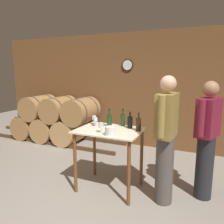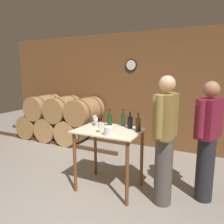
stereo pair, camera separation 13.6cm
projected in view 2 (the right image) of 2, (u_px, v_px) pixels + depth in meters
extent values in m
plane|color=gray|center=(85.00, 216.00, 2.75)|extent=(14.00, 14.00, 0.00)
cube|color=brown|center=(152.00, 91.00, 5.06)|extent=(8.40, 0.05, 2.70)
cylinder|color=black|center=(131.00, 65.00, 5.14)|extent=(0.28, 0.03, 0.28)
cylinder|color=white|center=(131.00, 65.00, 5.13)|extent=(0.23, 0.01, 0.23)
cube|color=#4C331E|center=(46.00, 141.00, 5.61)|extent=(4.08, 0.06, 0.08)
cube|color=#4C331E|center=(63.00, 134.00, 6.23)|extent=(4.08, 0.06, 0.08)
cylinder|color=#9E7242|center=(36.00, 125.00, 6.15)|extent=(0.63, 0.88, 0.63)
cylinder|color=#38383D|center=(29.00, 127.00, 5.92)|extent=(0.64, 0.03, 0.64)
cylinder|color=#38383D|center=(43.00, 123.00, 6.38)|extent=(0.64, 0.03, 0.64)
cylinder|color=#AD7F4C|center=(54.00, 127.00, 5.87)|extent=(0.63, 0.88, 0.63)
cylinder|color=#38383D|center=(48.00, 130.00, 5.63)|extent=(0.64, 0.03, 0.64)
cylinder|color=#38383D|center=(61.00, 125.00, 6.10)|extent=(0.64, 0.03, 0.64)
cylinder|color=tan|center=(74.00, 130.00, 5.58)|extent=(0.63, 0.88, 0.63)
cylinder|color=#38383D|center=(68.00, 133.00, 5.35)|extent=(0.64, 0.03, 0.64)
cylinder|color=#38383D|center=(80.00, 128.00, 5.81)|extent=(0.64, 0.03, 0.64)
cylinder|color=#9E7242|center=(44.00, 107.00, 5.91)|extent=(0.63, 0.88, 0.63)
cylinder|color=#38383D|center=(37.00, 108.00, 5.68)|extent=(0.64, 0.03, 0.64)
cylinder|color=#38383D|center=(51.00, 106.00, 6.14)|extent=(0.64, 0.03, 0.64)
cylinder|color=#9E7242|center=(63.00, 109.00, 5.63)|extent=(0.63, 0.88, 0.63)
cylinder|color=#38383D|center=(57.00, 110.00, 5.39)|extent=(0.64, 0.03, 0.64)
cylinder|color=#38383D|center=(70.00, 107.00, 5.86)|extent=(0.64, 0.03, 0.64)
cylinder|color=#9E7242|center=(85.00, 111.00, 5.34)|extent=(0.63, 0.88, 0.63)
cylinder|color=#38383D|center=(79.00, 113.00, 5.11)|extent=(0.64, 0.03, 0.64)
cylinder|color=#38383D|center=(91.00, 109.00, 5.57)|extent=(0.64, 0.03, 0.64)
cube|color=beige|center=(109.00, 130.00, 3.25)|extent=(0.96, 0.72, 0.02)
cylinder|color=brown|center=(75.00, 162.00, 3.26)|extent=(0.05, 0.05, 0.92)
cylinder|color=brown|center=(127.00, 174.00, 2.89)|extent=(0.05, 0.05, 0.92)
cylinder|color=brown|center=(95.00, 150.00, 3.79)|extent=(0.05, 0.05, 0.92)
cylinder|color=brown|center=(142.00, 158.00, 3.42)|extent=(0.05, 0.05, 0.92)
cylinder|color=#193819|center=(110.00, 121.00, 3.40)|extent=(0.08, 0.08, 0.19)
cylinder|color=#193819|center=(110.00, 112.00, 3.38)|extent=(0.02, 0.02, 0.09)
cylinder|color=black|center=(110.00, 110.00, 3.37)|extent=(0.03, 0.03, 0.02)
cylinder|color=#193819|center=(123.00, 120.00, 3.44)|extent=(0.07, 0.07, 0.19)
cylinder|color=#193819|center=(123.00, 112.00, 3.42)|extent=(0.02, 0.02, 0.09)
cylinder|color=black|center=(123.00, 110.00, 3.41)|extent=(0.03, 0.03, 0.02)
cylinder|color=black|center=(130.00, 123.00, 3.30)|extent=(0.08, 0.08, 0.18)
cylinder|color=black|center=(130.00, 114.00, 3.28)|extent=(0.02, 0.02, 0.08)
cylinder|color=black|center=(130.00, 112.00, 3.27)|extent=(0.03, 0.03, 0.02)
cylinder|color=black|center=(138.00, 125.00, 3.14)|extent=(0.07, 0.07, 0.19)
cylinder|color=black|center=(138.00, 116.00, 3.11)|extent=(0.02, 0.02, 0.08)
cylinder|color=black|center=(138.00, 114.00, 3.11)|extent=(0.03, 0.03, 0.02)
cylinder|color=silver|center=(95.00, 124.00, 3.57)|extent=(0.06, 0.06, 0.00)
cylinder|color=silver|center=(95.00, 122.00, 3.56)|extent=(0.01, 0.01, 0.08)
cylinder|color=silver|center=(95.00, 117.00, 3.55)|extent=(0.07, 0.07, 0.07)
cylinder|color=silver|center=(96.00, 126.00, 3.45)|extent=(0.06, 0.06, 0.00)
cylinder|color=silver|center=(96.00, 124.00, 3.44)|extent=(0.01, 0.01, 0.08)
cylinder|color=silver|center=(96.00, 119.00, 3.42)|extent=(0.07, 0.07, 0.06)
cylinder|color=silver|center=(100.00, 133.00, 3.08)|extent=(0.06, 0.06, 0.00)
cylinder|color=silver|center=(100.00, 130.00, 3.08)|extent=(0.01, 0.01, 0.08)
cylinder|color=silver|center=(100.00, 125.00, 3.06)|extent=(0.07, 0.07, 0.07)
cylinder|color=white|center=(109.00, 131.00, 2.95)|extent=(0.14, 0.14, 0.12)
cylinder|color=#232328|center=(205.00, 169.00, 3.04)|extent=(0.24, 0.24, 0.92)
cube|color=maroon|center=(209.00, 118.00, 2.91)|extent=(0.34, 0.45, 0.53)
sphere|color=#9E7051|center=(212.00, 89.00, 2.84)|extent=(0.21, 0.21, 0.21)
cylinder|color=maroon|center=(217.00, 114.00, 3.07)|extent=(0.09, 0.09, 0.48)
cylinder|color=maroon|center=(201.00, 119.00, 2.73)|extent=(0.09, 0.09, 0.48)
cylinder|color=#4C4742|center=(163.00, 171.00, 2.95)|extent=(0.24, 0.24, 0.95)
cube|color=olive|center=(166.00, 116.00, 2.81)|extent=(0.25, 0.42, 0.57)
sphere|color=tan|center=(167.00, 84.00, 2.73)|extent=(0.21, 0.21, 0.21)
cylinder|color=olive|center=(172.00, 111.00, 3.01)|extent=(0.09, 0.09, 0.52)
cylinder|color=olive|center=(159.00, 117.00, 2.59)|extent=(0.09, 0.09, 0.52)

